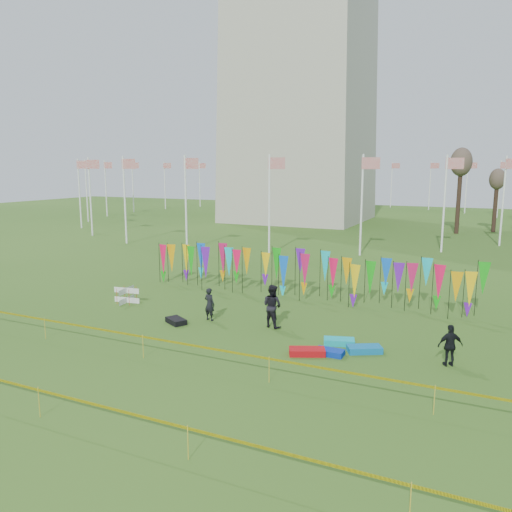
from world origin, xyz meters
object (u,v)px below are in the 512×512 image
at_px(box_kite, 127,295).
at_px(person_left, 209,304).
at_px(kite_bag_turquoise, 339,342).
at_px(person_right, 450,345).
at_px(kite_bag_blue, 330,352).
at_px(person_mid, 272,306).
at_px(kite_bag_red, 307,352).
at_px(kite_bag_black, 176,321).
at_px(kite_bag_teal, 364,349).

relative_size(box_kite, person_left, 0.54).
distance_m(person_left, kite_bag_turquoise, 6.37).
xyz_separation_m(person_right, kite_bag_blue, (-4.15, -0.80, -0.65)).
relative_size(person_left, kite_bag_turquoise, 1.27).
height_order(person_left, person_mid, person_mid).
height_order(box_kite, kite_bag_red, box_kite).
bearing_deg(person_mid, kite_bag_black, 34.75).
height_order(kite_bag_red, kite_bag_teal, same).
bearing_deg(kite_bag_red, person_mid, 134.79).
bearing_deg(kite_bag_turquoise, kite_bag_blue, -90.34).
bearing_deg(box_kite, kite_bag_black, -23.21).
height_order(person_mid, kite_bag_turquoise, person_mid).
bearing_deg(kite_bag_black, box_kite, 156.79).
distance_m(box_kite, kite_bag_teal, 12.99).
bearing_deg(kite_bag_black, kite_bag_turquoise, 3.54).
distance_m(person_mid, kite_bag_red, 3.68).
relative_size(kite_bag_turquoise, kite_bag_teal, 0.94).
height_order(person_mid, kite_bag_teal, person_mid).
relative_size(box_kite, kite_bag_teal, 0.64).
xyz_separation_m(person_left, kite_bag_red, (5.52, -2.20, -0.64)).
distance_m(box_kite, person_left, 5.51).
distance_m(person_mid, kite_bag_teal, 4.71).
height_order(person_right, kite_bag_black, person_right).
bearing_deg(person_mid, kite_bag_teal, 178.76).
height_order(person_right, kite_bag_turquoise, person_right).
bearing_deg(person_right, box_kite, -33.81).
distance_m(person_right, kite_bag_blue, 4.28).
relative_size(kite_bag_turquoise, kite_bag_red, 0.90).
distance_m(person_mid, kite_bag_turquoise, 3.54).
xyz_separation_m(box_kite, person_right, (15.89, -1.84, 0.35)).
distance_m(box_kite, kite_bag_turquoise, 11.83).
bearing_deg(person_left, person_right, -175.11).
bearing_deg(person_right, person_left, -33.02).
distance_m(person_left, person_mid, 3.02).
relative_size(box_kite, kite_bag_blue, 0.78).
relative_size(person_right, kite_bag_blue, 1.45).
bearing_deg(kite_bag_turquoise, person_mid, 164.07).
distance_m(kite_bag_red, kite_bag_black, 6.75).
height_order(person_left, kite_bag_turquoise, person_left).
bearing_deg(person_left, kite_bag_turquoise, -174.80).
distance_m(box_kite, kite_bag_red, 11.36).
xyz_separation_m(person_right, kite_bag_red, (-4.93, -1.14, -0.63)).
xyz_separation_m(kite_bag_turquoise, kite_bag_blue, (-0.01, -1.25, -0.01)).
xyz_separation_m(kite_bag_red, kite_bag_teal, (1.90, 1.17, -0.00)).
bearing_deg(box_kite, person_right, -6.62).
height_order(kite_bag_blue, kite_bag_teal, kite_bag_teal).
bearing_deg(person_mid, person_left, 22.36).
relative_size(person_mid, kite_bag_teal, 1.49).
distance_m(person_mid, person_right, 7.59).
bearing_deg(kite_bag_teal, kite_bag_red, -148.36).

